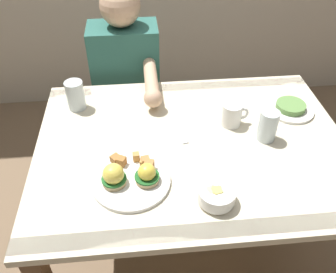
{
  "coord_description": "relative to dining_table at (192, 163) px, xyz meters",
  "views": [
    {
      "loc": [
        -0.2,
        -1.02,
        1.66
      ],
      "look_at": [
        -0.1,
        0.0,
        0.78
      ],
      "focal_mm": 38.46,
      "sensor_mm": 36.0,
      "label": 1
    }
  ],
  "objects": [
    {
      "name": "ground_plane",
      "position": [
        0.0,
        0.0,
        -0.63
      ],
      "size": [
        6.0,
        6.0,
        0.0
      ],
      "primitive_type": "plane",
      "color": "#7F664C"
    },
    {
      "name": "dining_table",
      "position": [
        0.0,
        0.0,
        0.0
      ],
      "size": [
        1.2,
        0.9,
        0.74
      ],
      "color": "beige",
      "rests_on": "ground_plane"
    },
    {
      "name": "eggs_benedict_plate",
      "position": [
        -0.24,
        -0.18,
        0.13
      ],
      "size": [
        0.27,
        0.27,
        0.09
      ],
      "color": "white",
      "rests_on": "dining_table"
    },
    {
      "name": "fruit_bowl",
      "position": [
        0.03,
        -0.29,
        0.14
      ],
      "size": [
        0.12,
        0.12,
        0.06
      ],
      "color": "white",
      "rests_on": "dining_table"
    },
    {
      "name": "coffee_mug",
      "position": [
        0.17,
        0.1,
        0.16
      ],
      "size": [
        0.11,
        0.08,
        0.09
      ],
      "color": "white",
      "rests_on": "dining_table"
    },
    {
      "name": "fork",
      "position": [
        -0.04,
        0.06,
        0.11
      ],
      "size": [
        0.04,
        0.16,
        0.0
      ],
      "color": "silver",
      "rests_on": "dining_table"
    },
    {
      "name": "water_glass_near",
      "position": [
        0.29,
        -0.0,
        0.16
      ],
      "size": [
        0.07,
        0.07,
        0.13
      ],
      "color": "silver",
      "rests_on": "dining_table"
    },
    {
      "name": "water_glass_far",
      "position": [
        -0.46,
        0.28,
        0.16
      ],
      "size": [
        0.08,
        0.08,
        0.13
      ],
      "color": "silver",
      "rests_on": "dining_table"
    },
    {
      "name": "side_plate",
      "position": [
        0.45,
        0.17,
        0.12
      ],
      "size": [
        0.2,
        0.2,
        0.04
      ],
      "color": "white",
      "rests_on": "dining_table"
    },
    {
      "name": "diner_person",
      "position": [
        -0.25,
        0.6,
        0.02
      ],
      "size": [
        0.34,
        0.54,
        1.14
      ],
      "color": "#33333D",
      "rests_on": "ground_plane"
    }
  ]
}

